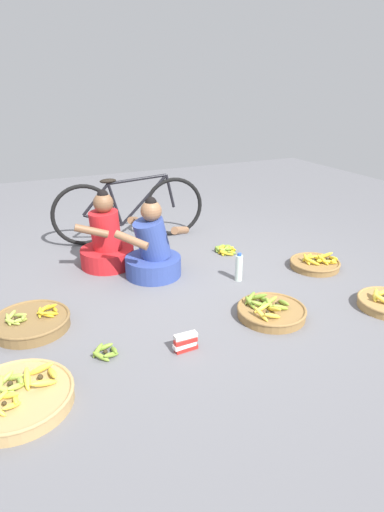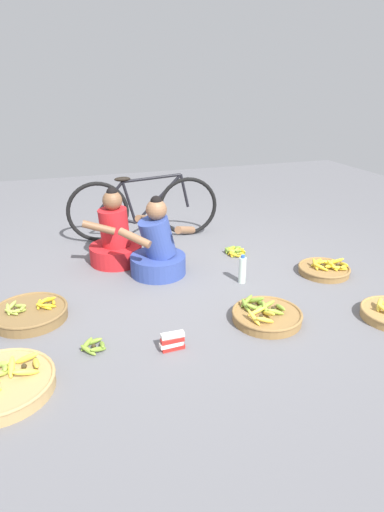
% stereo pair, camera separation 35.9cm
% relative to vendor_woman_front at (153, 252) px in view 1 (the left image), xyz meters
% --- Properties ---
extents(ground_plane, '(10.00, 10.00, 0.00)m').
position_rel_vendor_woman_front_xyz_m(ground_plane, '(0.17, -0.30, -0.24)').
color(ground_plane, slate).
extents(vendor_woman_front, '(0.75, 0.53, 0.75)m').
position_rel_vendor_woman_front_xyz_m(vendor_woman_front, '(0.00, 0.00, 0.00)').
color(vendor_woman_front, '#334793').
rests_on(vendor_woman_front, ground).
extents(vendor_woman_behind, '(0.70, 0.52, 0.76)m').
position_rel_vendor_woman_front_xyz_m(vendor_woman_behind, '(-0.33, 0.40, 0.00)').
color(vendor_woman_behind, red).
rests_on(vendor_woman_behind, ground).
extents(bicycle_leaning, '(1.70, 0.23, 0.73)m').
position_rel_vendor_woman_front_xyz_m(bicycle_leaning, '(0.10, 1.01, 0.12)').
color(bicycle_leaning, black).
rests_on(bicycle_leaning, ground).
extents(banana_basket_back_left, '(0.54, 0.54, 0.15)m').
position_rel_vendor_woman_front_xyz_m(banana_basket_back_left, '(0.56, -1.10, -0.19)').
color(banana_basket_back_left, olive).
rests_on(banana_basket_back_left, ground).
extents(banana_basket_front_right, '(0.65, 0.65, 0.16)m').
position_rel_vendor_woman_front_xyz_m(banana_basket_front_right, '(-1.31, -1.32, -0.19)').
color(banana_basket_front_right, tan).
rests_on(banana_basket_front_right, ground).
extents(banana_basket_mid_left, '(0.57, 0.57, 0.15)m').
position_rel_vendor_woman_front_xyz_m(banana_basket_mid_left, '(-1.15, -0.50, -0.19)').
color(banana_basket_mid_left, brown).
rests_on(banana_basket_mid_left, ground).
extents(banana_basket_front_center, '(0.48, 0.48, 0.14)m').
position_rel_vendor_woman_front_xyz_m(banana_basket_front_center, '(1.49, -0.51, -0.19)').
color(banana_basket_front_center, olive).
rests_on(banana_basket_front_center, ground).
extents(loose_bananas_front_left, '(0.19, 0.20, 0.08)m').
position_rel_vendor_woman_front_xyz_m(loose_bananas_front_left, '(-0.73, -1.06, -0.21)').
color(loose_bananas_front_left, olive).
rests_on(loose_bananas_front_left, ground).
extents(loose_bananas_back_center, '(0.22, 0.28, 0.09)m').
position_rel_vendor_woman_front_xyz_m(loose_bananas_back_center, '(0.89, 0.21, -0.21)').
color(loose_bananas_back_center, olive).
rests_on(loose_bananas_back_center, ground).
extents(water_bottle, '(0.07, 0.07, 0.27)m').
position_rel_vendor_woman_front_xyz_m(water_bottle, '(0.67, -0.43, -0.11)').
color(water_bottle, silver).
rests_on(water_bottle, ground).
extents(packet_carton_stack, '(0.18, 0.07, 0.12)m').
position_rel_vendor_woman_front_xyz_m(packet_carton_stack, '(-0.22, -1.23, -0.18)').
color(packet_carton_stack, red).
rests_on(packet_carton_stack, ground).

